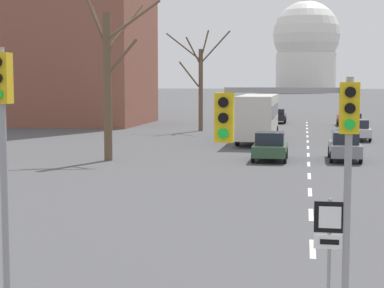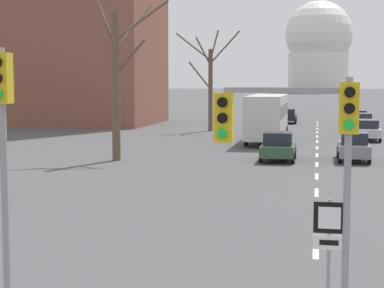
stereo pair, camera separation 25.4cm
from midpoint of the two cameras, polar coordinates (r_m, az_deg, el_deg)
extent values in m
cube|color=silver|center=(17.72, 10.26, -9.14)|extent=(0.16, 2.00, 0.01)
cube|color=silver|center=(22.11, 10.21, -6.19)|extent=(0.16, 2.00, 0.01)
cube|color=silver|center=(26.53, 10.17, -4.22)|extent=(0.16, 2.00, 0.01)
cube|color=silver|center=(30.97, 10.15, -2.82)|extent=(0.16, 2.00, 0.01)
cube|color=silver|center=(35.43, 10.13, -1.77)|extent=(0.16, 2.00, 0.01)
cube|color=silver|center=(39.90, 10.12, -0.95)|extent=(0.16, 2.00, 0.01)
cube|color=silver|center=(44.38, 10.10, -0.30)|extent=(0.16, 2.00, 0.01)
cube|color=silver|center=(48.85, 10.09, 0.23)|extent=(0.16, 2.00, 0.01)
cube|color=silver|center=(53.34, 10.09, 0.68)|extent=(0.16, 2.00, 0.01)
cube|color=silver|center=(57.82, 10.08, 1.05)|extent=(0.16, 2.00, 0.01)
cube|color=silver|center=(62.31, 10.07, 1.37)|extent=(0.16, 2.00, 0.01)
cube|color=silver|center=(66.80, 10.07, 1.65)|extent=(0.16, 2.00, 0.01)
cube|color=silver|center=(71.29, 10.07, 1.89)|extent=(0.16, 2.00, 0.01)
cylinder|color=gray|center=(12.51, 13.07, -4.68)|extent=(0.14, 0.14, 4.57)
cube|color=yellow|center=(12.32, 13.24, 3.14)|extent=(0.36, 0.28, 0.96)
cylinder|color=black|center=(12.14, 13.32, 4.51)|extent=(0.20, 0.06, 0.20)
cylinder|color=black|center=(12.15, 13.28, 3.11)|extent=(0.20, 0.06, 0.20)
cylinder|color=green|center=(12.17, 13.25, 1.71)|extent=(0.20, 0.06, 0.20)
cube|color=gray|center=(12.30, 7.78, 4.77)|extent=(2.35, 0.10, 0.10)
cube|color=yellow|center=(12.42, 2.31, 2.38)|extent=(0.36, 0.28, 0.96)
cylinder|color=black|center=(12.24, 2.21, 3.72)|extent=(0.20, 0.06, 0.20)
cylinder|color=black|center=(12.25, 2.20, 2.33)|extent=(0.20, 0.06, 0.20)
cylinder|color=green|center=(12.27, 2.20, 0.95)|extent=(0.20, 0.06, 0.20)
cylinder|color=gray|center=(12.86, -16.90, -3.24)|extent=(0.14, 0.14, 5.12)
cube|color=gold|center=(12.72, -17.16, 5.61)|extent=(0.36, 0.28, 0.96)
cylinder|color=gray|center=(12.76, 11.52, -9.77)|extent=(0.07, 0.07, 2.25)
cube|color=black|center=(12.56, 11.59, -6.39)|extent=(0.60, 0.03, 0.60)
cube|color=white|center=(12.55, 11.60, -6.41)|extent=(0.42, 0.01, 0.42)
cube|color=white|center=(12.67, 11.55, -8.52)|extent=(0.60, 0.03, 0.28)
cube|color=black|center=(12.65, 11.55, -8.53)|extent=(0.36, 0.01, 0.10)
cube|color=maroon|center=(67.02, 13.49, 2.18)|extent=(1.83, 4.01, 0.70)
cube|color=#1E232D|center=(66.79, 13.52, 2.71)|extent=(1.55, 1.92, 0.55)
cylinder|color=black|center=(68.23, 12.70, 1.96)|extent=(0.18, 0.68, 0.68)
cylinder|color=black|center=(68.34, 14.15, 1.93)|extent=(0.18, 0.68, 0.68)
cylinder|color=black|center=(65.76, 12.80, 1.83)|extent=(0.18, 0.68, 0.68)
cylinder|color=black|center=(65.86, 14.30, 1.80)|extent=(0.18, 0.68, 0.68)
cube|color=#2D4C33|center=(36.67, 6.76, -0.48)|extent=(1.85, 3.83, 0.62)
cube|color=#1E232D|center=(36.41, 6.76, 0.52)|extent=(1.57, 1.84, 0.70)
cylinder|color=black|center=(37.93, 5.54, -0.74)|extent=(0.18, 0.65, 0.65)
cylinder|color=black|center=(37.84, 8.18, -0.78)|extent=(0.18, 0.65, 0.65)
cylinder|color=black|center=(35.58, 5.24, -1.15)|extent=(0.18, 0.65, 0.65)
cylinder|color=black|center=(35.48, 8.06, -1.20)|extent=(0.18, 0.65, 0.65)
cube|color=silver|center=(59.56, 13.84, 1.80)|extent=(1.89, 4.50, 0.76)
cube|color=#1E232D|center=(59.30, 13.87, 2.42)|extent=(1.60, 2.16, 0.56)
cylinder|color=black|center=(60.92, 12.90, 1.54)|extent=(0.18, 0.69, 0.69)
cylinder|color=black|center=(61.04, 14.58, 1.51)|extent=(0.18, 0.69, 0.69)
cylinder|color=black|center=(58.15, 13.04, 1.35)|extent=(0.18, 0.69, 0.69)
cylinder|color=black|center=(58.27, 14.80, 1.32)|extent=(0.18, 0.69, 0.69)
cube|color=black|center=(69.93, 7.53, 2.37)|extent=(1.69, 4.45, 0.56)
cube|color=#1E232D|center=(69.68, 7.53, 2.85)|extent=(1.43, 2.14, 0.65)
cylinder|color=black|center=(71.36, 6.94, 2.21)|extent=(0.18, 0.69, 0.69)
cylinder|color=black|center=(71.30, 8.21, 2.19)|extent=(0.18, 0.69, 0.69)
cylinder|color=black|center=(68.61, 6.82, 2.08)|extent=(0.18, 0.69, 0.69)
cylinder|color=black|center=(68.54, 8.14, 2.06)|extent=(0.18, 0.69, 0.69)
cube|color=#B7B7BC|center=(50.73, 14.25, 1.08)|extent=(1.90, 4.58, 0.62)
cube|color=#1E232D|center=(50.46, 14.29, 1.77)|extent=(1.61, 2.20, 0.63)
cylinder|color=black|center=(52.10, 13.15, 0.88)|extent=(0.18, 0.69, 0.69)
cylinder|color=black|center=(52.24, 15.11, 0.84)|extent=(0.18, 0.69, 0.69)
cylinder|color=black|center=(49.28, 13.33, 0.61)|extent=(0.18, 0.69, 0.69)
cylinder|color=black|center=(49.42, 15.41, 0.58)|extent=(0.18, 0.69, 0.69)
cube|color=slate|center=(37.43, 13.22, -0.42)|extent=(1.67, 4.21, 0.67)
cube|color=#1E232D|center=(37.16, 13.27, 0.56)|extent=(1.42, 2.02, 0.65)
cylinder|color=black|center=(38.73, 11.94, -0.70)|extent=(0.18, 0.66, 0.66)
cylinder|color=black|center=(38.81, 14.27, -0.73)|extent=(0.18, 0.66, 0.66)
cylinder|color=black|center=(36.14, 12.08, -1.14)|extent=(0.18, 0.66, 0.66)
cylinder|color=black|center=(36.23, 14.57, -1.18)|extent=(0.18, 0.66, 0.66)
cube|color=beige|center=(47.85, 5.75, 2.55)|extent=(2.50, 10.80, 3.00)
cube|color=black|center=(47.84, 5.75, 3.00)|extent=(2.52, 10.26, 0.90)
cylinder|color=black|center=(51.81, 4.72, 1.13)|extent=(0.26, 0.96, 0.96)
cylinder|color=black|center=(51.65, 7.37, 1.09)|extent=(0.26, 0.96, 0.96)
cylinder|color=black|center=(44.85, 3.90, 0.45)|extent=(0.26, 0.96, 0.96)
cylinder|color=black|center=(44.66, 6.96, 0.40)|extent=(0.26, 0.96, 0.96)
cylinder|color=brown|center=(36.53, -7.72, 5.02)|extent=(0.46, 0.46, 8.31)
cylinder|color=brown|center=(36.57, -6.45, 7.70)|extent=(1.69, 0.72, 2.10)
cylinder|color=brown|center=(37.35, -8.88, 11.11)|extent=(1.85, 0.98, 3.71)
cylinder|color=brown|center=(37.14, -5.34, 11.02)|extent=(2.65, 2.09, 2.40)
cylinder|color=brown|center=(37.23, -8.45, 10.24)|extent=(1.28, 1.01, 2.50)
cylinder|color=brown|center=(37.94, -6.06, 10.47)|extent=(1.24, 3.27, 2.79)
cylinder|color=brown|center=(58.29, 0.66, 4.80)|extent=(0.39, 0.39, 7.39)
cylinder|color=brown|center=(56.98, -0.37, 6.20)|extent=(1.30, 3.13, 2.25)
cylinder|color=brown|center=(57.67, -0.01, 8.28)|extent=(1.14, 1.72, 2.45)
cylinder|color=brown|center=(58.74, -0.88, 8.64)|extent=(3.29, 0.36, 2.57)
cylinder|color=brown|center=(57.89, 1.01, 8.81)|extent=(0.95, 0.98, 2.58)
cylinder|color=brown|center=(57.74, 1.96, 8.61)|extent=(2.83, 1.06, 2.87)
cylinder|color=silver|center=(261.83, 10.05, 6.24)|extent=(23.79, 23.79, 15.86)
sphere|color=silver|center=(262.47, 10.11, 9.56)|extent=(26.43, 26.43, 26.43)
cylinder|color=silver|center=(263.58, 10.15, 12.14)|extent=(3.17, 3.17, 4.63)
cube|color=brown|center=(70.62, -11.79, 11.99)|extent=(18.00, 14.00, 25.02)
camera|label=1|loc=(0.13, -90.56, -0.05)|focal=60.00mm
camera|label=2|loc=(0.13, 89.44, 0.05)|focal=60.00mm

